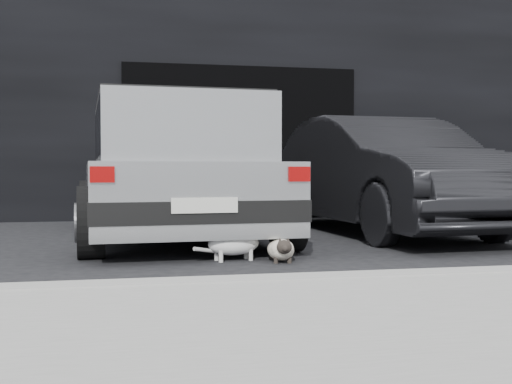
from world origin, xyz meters
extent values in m
plane|color=black|center=(0.00, 0.00, 0.00)|extent=(80.00, 80.00, 0.00)
cube|color=black|center=(1.00, 6.00, 2.50)|extent=(34.00, 4.00, 5.00)
cube|color=black|center=(1.00, 3.99, 1.30)|extent=(4.00, 0.10, 2.60)
cube|color=gray|center=(1.00, -2.60, 0.06)|extent=(18.00, 0.25, 0.12)
cube|color=#AAACAE|center=(-0.42, 1.08, 0.56)|extent=(2.23, 4.55, 0.71)
cube|color=#AAACAE|center=(-0.40, 0.85, 1.27)|extent=(1.91, 3.06, 0.71)
cube|color=black|center=(-0.40, 0.85, 1.27)|extent=(1.91, 2.95, 0.57)
cube|color=black|center=(-0.30, -1.06, 0.46)|extent=(2.01, 0.29, 0.21)
cube|color=black|center=(-0.53, 3.22, 0.46)|extent=(2.01, 0.29, 0.21)
cube|color=silver|center=(-0.29, -1.16, 0.53)|extent=(0.59, 0.05, 0.14)
cube|color=#8C0707|center=(-1.17, -1.20, 0.80)|extent=(0.21, 0.05, 0.14)
cube|color=#8C0707|center=(0.58, -1.11, 0.80)|extent=(0.21, 0.05, 0.14)
cube|color=black|center=(-0.40, 0.85, 1.64)|extent=(1.89, 2.76, 0.03)
cylinder|color=black|center=(-1.30, -0.57, 0.34)|extent=(0.29, 0.70, 0.68)
cylinder|color=slate|center=(-1.43, -0.58, 0.34)|extent=(0.04, 0.38, 0.38)
cylinder|color=black|center=(0.64, -0.46, 0.34)|extent=(0.29, 0.70, 0.68)
cylinder|color=slate|center=(0.78, -0.46, 0.34)|extent=(0.04, 0.38, 0.38)
cylinder|color=black|center=(-1.47, 2.57, 0.34)|extent=(0.29, 0.70, 0.68)
cylinder|color=slate|center=(-1.61, 2.56, 0.34)|extent=(0.04, 0.38, 0.38)
cylinder|color=black|center=(0.47, 2.67, 0.34)|extent=(0.29, 0.70, 0.68)
cylinder|color=slate|center=(0.61, 2.68, 0.34)|extent=(0.04, 0.38, 0.38)
imported|color=black|center=(2.38, 1.12, 0.77)|extent=(1.94, 4.79, 1.55)
ellipsoid|color=beige|center=(0.41, -1.09, 0.10)|extent=(0.30, 0.51, 0.19)
ellipsoid|color=beige|center=(0.40, -1.21, 0.13)|extent=(0.23, 0.23, 0.18)
ellipsoid|color=black|center=(0.38, -1.34, 0.16)|extent=(0.15, 0.14, 0.12)
sphere|color=black|center=(0.38, -1.39, 0.15)|extent=(0.06, 0.06, 0.06)
cone|color=black|center=(0.42, -1.33, 0.22)|extent=(0.05, 0.06, 0.06)
cone|color=black|center=(0.35, -1.32, 0.22)|extent=(0.05, 0.06, 0.06)
cylinder|color=black|center=(0.46, -1.24, 0.03)|extent=(0.04, 0.04, 0.06)
cylinder|color=black|center=(0.34, -1.23, 0.03)|extent=(0.04, 0.04, 0.06)
cylinder|color=black|center=(0.49, -0.96, 0.03)|extent=(0.04, 0.04, 0.06)
cylinder|color=black|center=(0.37, -0.94, 0.03)|extent=(0.04, 0.04, 0.06)
cylinder|color=black|center=(0.44, -0.83, 0.07)|extent=(0.10, 0.27, 0.08)
ellipsoid|color=white|center=(0.00, -0.97, 0.16)|extent=(0.53, 0.33, 0.21)
ellipsoid|color=white|center=(0.12, -0.95, 0.18)|extent=(0.25, 0.25, 0.18)
ellipsoid|color=silver|center=(0.25, -0.92, 0.25)|extent=(0.15, 0.16, 0.13)
sphere|color=silver|center=(0.30, -0.91, 0.25)|extent=(0.06, 0.06, 0.06)
cone|color=silver|center=(0.22, -0.89, 0.31)|extent=(0.07, 0.05, 0.07)
cone|color=silver|center=(0.24, -0.96, 0.31)|extent=(0.07, 0.05, 0.07)
cylinder|color=silver|center=(0.13, -0.88, 0.06)|extent=(0.04, 0.04, 0.12)
cylinder|color=silver|center=(0.15, -1.00, 0.06)|extent=(0.04, 0.04, 0.12)
cylinder|color=silver|center=(-0.16, -0.94, 0.06)|extent=(0.04, 0.04, 0.12)
cylinder|color=silver|center=(-0.14, -1.06, 0.06)|extent=(0.04, 0.04, 0.12)
cylinder|color=silver|center=(-0.27, -1.02, 0.11)|extent=(0.25, 0.17, 0.08)
ellipsoid|color=gray|center=(-0.09, -1.01, 0.18)|extent=(0.20, 0.16, 0.09)
camera|label=1|loc=(-1.01, -6.77, 0.84)|focal=45.00mm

